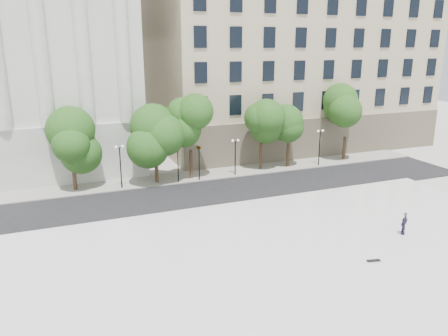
{
  "coord_description": "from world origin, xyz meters",
  "views": [
    {
      "loc": [
        -11.12,
        -18.51,
        13.53
      ],
      "look_at": [
        0.27,
        10.0,
        4.84
      ],
      "focal_mm": 35.0,
      "sensor_mm": 36.0,
      "label": 1
    }
  ],
  "objects_px": {
    "traffic_light_east": "(199,145)",
    "person_lying": "(403,232)",
    "traffic_light_west": "(177,148)",
    "skateboard": "(374,261)"
  },
  "relations": [
    {
      "from": "person_lying",
      "to": "skateboard",
      "type": "height_order",
      "value": "person_lying"
    },
    {
      "from": "traffic_light_east",
      "to": "person_lying",
      "type": "relative_size",
      "value": 2.64
    },
    {
      "from": "traffic_light_west",
      "to": "skateboard",
      "type": "height_order",
      "value": "traffic_light_west"
    },
    {
      "from": "traffic_light_west",
      "to": "person_lying",
      "type": "bearing_deg",
      "value": -59.28
    },
    {
      "from": "traffic_light_west",
      "to": "skateboard",
      "type": "xyz_separation_m",
      "value": [
        6.55,
        -21.33,
        -3.21
      ]
    },
    {
      "from": "traffic_light_east",
      "to": "traffic_light_west",
      "type": "bearing_deg",
      "value": -180.0
    },
    {
      "from": "traffic_light_west",
      "to": "skateboard",
      "type": "distance_m",
      "value": 22.55
    },
    {
      "from": "traffic_light_west",
      "to": "traffic_light_east",
      "type": "distance_m",
      "value": 2.24
    },
    {
      "from": "traffic_light_east",
      "to": "person_lying",
      "type": "distance_m",
      "value": 21.12
    },
    {
      "from": "traffic_light_west",
      "to": "person_lying",
      "type": "height_order",
      "value": "traffic_light_west"
    }
  ]
}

